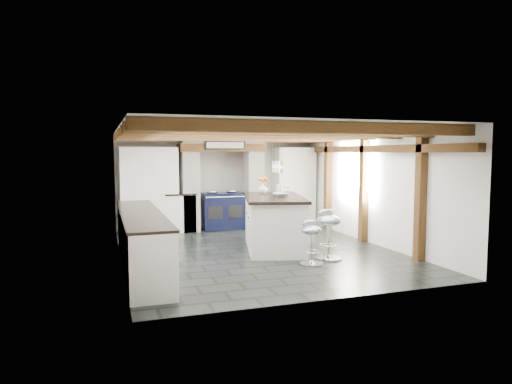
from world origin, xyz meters
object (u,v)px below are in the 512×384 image
object	(u,v)px
range_cooker	(222,210)
kitchen_island	(274,222)
bar_stool_far	(311,237)
bar_stool_near	(328,228)

from	to	relation	value
range_cooker	kitchen_island	world-z (taller)	kitchen_island
range_cooker	bar_stool_far	bearing A→B (deg)	-82.38
kitchen_island	bar_stool_near	distance (m)	1.29
bar_stool_near	kitchen_island	bearing A→B (deg)	115.88
range_cooker	kitchen_island	distance (m)	2.56
kitchen_island	bar_stool_near	bearing A→B (deg)	-47.90
bar_stool_far	range_cooker	bearing A→B (deg)	100.20
kitchen_island	bar_stool_near	xyz separation A→B (m)	(0.59, -1.14, 0.02)
range_cooker	bar_stool_near	size ratio (longest dim) A/B	1.13
bar_stool_near	range_cooker	bearing A→B (deg)	103.15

